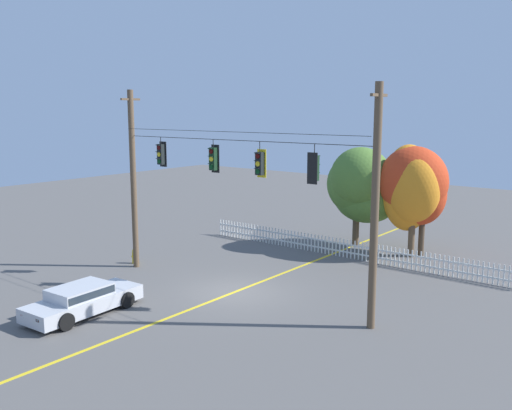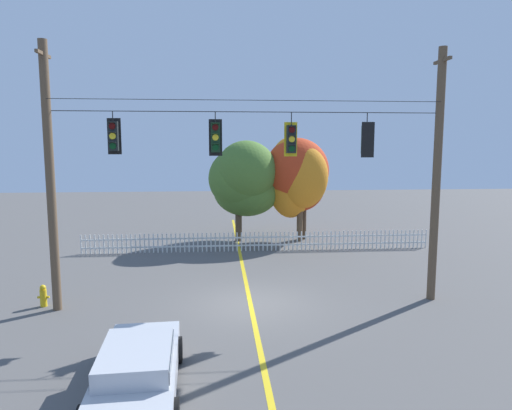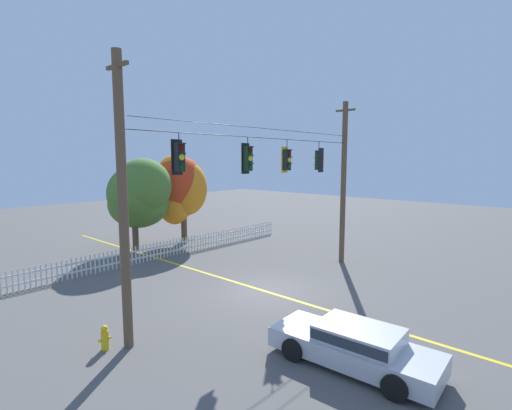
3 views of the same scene
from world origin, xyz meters
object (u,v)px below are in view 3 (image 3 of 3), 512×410
parked_car (355,345)px  fire_hydrant (105,338)px  traffic_signal_westbound_side (248,158)px  autumn_oak_far_east (180,187)px  autumn_maple_near_fence (140,195)px  traffic_signal_northbound_primary (179,157)px  traffic_signal_southbound_primary (287,160)px  autumn_maple_mid (180,189)px  traffic_signal_eastbound_side (319,160)px

parked_car → fire_hydrant: 7.22m
traffic_signal_westbound_side → autumn_oak_far_east: 11.68m
traffic_signal_westbound_side → autumn_maple_near_fence: bearing=81.5°
traffic_signal_northbound_primary → traffic_signal_southbound_primary: 5.73m
traffic_signal_westbound_side → traffic_signal_southbound_primary: bearing=-0.0°
traffic_signal_southbound_primary → fire_hydrant: 9.83m
autumn_maple_mid → parked_car: 17.34m
traffic_signal_northbound_primary → traffic_signal_westbound_side: same height
autumn_oak_far_east → traffic_signal_westbound_side: bearing=-113.6°
traffic_signal_westbound_side → fire_hydrant: size_ratio=1.89×
traffic_signal_eastbound_side → autumn_maple_mid: size_ratio=0.25×
traffic_signal_northbound_primary → autumn_maple_near_fence: traffic_signal_northbound_primary is taller
parked_car → autumn_maple_near_fence: bearing=78.5°
autumn_maple_near_fence → autumn_maple_mid: 2.87m
autumn_oak_far_east → parked_car: 17.62m
traffic_signal_westbound_side → autumn_oak_far_east: bearing=66.4°
traffic_signal_westbound_side → autumn_maple_mid: size_ratio=0.24×
traffic_signal_southbound_primary → autumn_maple_near_fence: traffic_signal_southbound_primary is taller
traffic_signal_southbound_primary → traffic_signal_westbound_side: bearing=180.0°
traffic_signal_southbound_primary → autumn_maple_mid: (1.95, 10.35, -1.96)m
traffic_signal_southbound_primary → autumn_oak_far_east: size_ratio=0.25×
parked_car → fire_hydrant: bearing=124.9°
traffic_signal_eastbound_side → autumn_maple_near_fence: traffic_signal_eastbound_side is taller
traffic_signal_eastbound_side → parked_car: traffic_signal_eastbound_side is taller
traffic_signal_northbound_primary → traffic_signal_westbound_side: (3.24, 0.00, -0.04)m
parked_car → fire_hydrant: (-4.13, 5.92, -0.24)m
autumn_oak_far_east → fire_hydrant: bearing=-135.6°
traffic_signal_eastbound_side → autumn_maple_near_fence: 11.24m
autumn_maple_near_fence → autumn_maple_mid: (2.87, -0.12, 0.15)m
traffic_signal_eastbound_side → parked_car: (-6.73, -5.56, -4.97)m
traffic_signal_southbound_primary → autumn_maple_mid: bearing=79.3°
traffic_signal_westbound_side → autumn_maple_near_fence: (1.57, 10.47, -2.16)m
traffic_signal_westbound_side → traffic_signal_eastbound_side: same height
traffic_signal_northbound_primary → parked_car: (1.54, -5.58, -5.08)m
traffic_signal_northbound_primary → parked_car: bearing=-74.6°
autumn_maple_mid → fire_hydrant: bearing=-135.7°
autumn_oak_far_east → parked_car: bearing=-111.4°
autumn_oak_far_east → traffic_signal_eastbound_side: bearing=-87.7°
traffic_signal_southbound_primary → fire_hydrant: (-8.32, 0.34, -5.23)m
traffic_signal_westbound_side → autumn_maple_mid: 11.44m
traffic_signal_eastbound_side → parked_car: 10.05m
traffic_signal_westbound_side → autumn_oak_far_east: traffic_signal_westbound_side is taller
traffic_signal_northbound_primary → traffic_signal_westbound_side: bearing=0.0°
traffic_signal_southbound_primary → parked_car: bearing=-126.9°
traffic_signal_eastbound_side → autumn_maple_mid: traffic_signal_eastbound_side is taller
traffic_signal_northbound_primary → parked_car: traffic_signal_northbound_primary is taller
traffic_signal_eastbound_side → fire_hydrant: traffic_signal_eastbound_side is taller
traffic_signal_westbound_side → traffic_signal_northbound_primary: bearing=-180.0°
traffic_signal_eastbound_side → autumn_oak_far_east: traffic_signal_eastbound_side is taller
traffic_signal_eastbound_side → fire_hydrant: 12.05m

